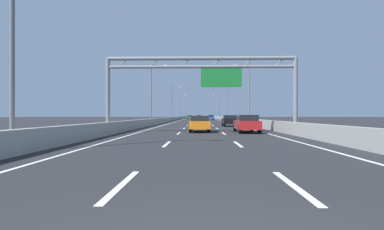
{
  "coord_description": "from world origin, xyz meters",
  "views": [
    {
      "loc": [
        -0.17,
        -2.86,
        1.48
      ],
      "look_at": [
        -1.38,
        50.03,
        1.47
      ],
      "focal_mm": 28.47,
      "sensor_mm": 36.0,
      "label": 1
    }
  ],
  "objects_px": {
    "streetlamp_right_far": "(227,101)",
    "streetlamp_left_distant": "(180,105)",
    "streetlamp_left_near": "(18,18)",
    "streetlamp_right_distant": "(218,105)",
    "streetlamp_right_mid": "(248,90)",
    "green_car": "(190,117)",
    "streetlamp_left_mid": "(153,90)",
    "red_car": "(247,123)",
    "silver_car": "(199,117)",
    "orange_car": "(200,123)",
    "black_car": "(229,121)",
    "blue_car": "(211,117)",
    "streetlamp_left_far": "(172,101)",
    "sign_gantry": "(204,75)"
  },
  "relations": [
    {
      "from": "streetlamp_left_near",
      "to": "blue_car",
      "type": "bearing_deg",
      "value": 82.13
    },
    {
      "from": "streetlamp_left_far",
      "to": "blue_car",
      "type": "bearing_deg",
      "value": 34.06
    },
    {
      "from": "sign_gantry",
      "to": "streetlamp_left_distant",
      "type": "distance_m",
      "value": 93.88
    },
    {
      "from": "silver_car",
      "to": "green_car",
      "type": "relative_size",
      "value": 1.01
    },
    {
      "from": "sign_gantry",
      "to": "red_car",
      "type": "bearing_deg",
      "value": 4.84
    },
    {
      "from": "streetlamp_left_mid",
      "to": "red_car",
      "type": "distance_m",
      "value": 25.2
    },
    {
      "from": "sign_gantry",
      "to": "streetlamp_left_near",
      "type": "distance_m",
      "value": 15.33
    },
    {
      "from": "green_car",
      "to": "streetlamp_left_distant",
      "type": "bearing_deg",
      "value": -176.19
    },
    {
      "from": "red_car",
      "to": "orange_car",
      "type": "xyz_separation_m",
      "value": [
        -3.94,
        1.05,
        -0.03
      ]
    },
    {
      "from": "streetlamp_left_near",
      "to": "silver_car",
      "type": "distance_m",
      "value": 113.62
    },
    {
      "from": "streetlamp_left_far",
      "to": "streetlamp_right_far",
      "type": "distance_m",
      "value": 14.93
    },
    {
      "from": "streetlamp_right_far",
      "to": "streetlamp_right_distant",
      "type": "relative_size",
      "value": 1.0
    },
    {
      "from": "orange_car",
      "to": "silver_car",
      "type": "relative_size",
      "value": 0.92
    },
    {
      "from": "silver_car",
      "to": "streetlamp_left_mid",
      "type": "bearing_deg",
      "value": -95.36
    },
    {
      "from": "streetlamp_right_distant",
      "to": "red_car",
      "type": "relative_size",
      "value": 2.07
    },
    {
      "from": "streetlamp_left_far",
      "to": "streetlamp_right_distant",
      "type": "relative_size",
      "value": 1.0
    },
    {
      "from": "streetlamp_right_far",
      "to": "orange_car",
      "type": "relative_size",
      "value": 2.19
    },
    {
      "from": "streetlamp_right_distant",
      "to": "green_car",
      "type": "bearing_deg",
      "value": 178.75
    },
    {
      "from": "streetlamp_right_distant",
      "to": "black_car",
      "type": "distance_m",
      "value": 79.33
    },
    {
      "from": "streetlamp_left_far",
      "to": "silver_car",
      "type": "relative_size",
      "value": 2.02
    },
    {
      "from": "sign_gantry",
      "to": "silver_car",
      "type": "height_order",
      "value": "sign_gantry"
    },
    {
      "from": "streetlamp_left_near",
      "to": "orange_car",
      "type": "bearing_deg",
      "value": 63.26
    },
    {
      "from": "orange_car",
      "to": "streetlamp_left_mid",
      "type": "bearing_deg",
      "value": 109.32
    },
    {
      "from": "green_car",
      "to": "blue_car",
      "type": "relative_size",
      "value": 1.01
    },
    {
      "from": "streetlamp_left_mid",
      "to": "streetlamp_left_far",
      "type": "height_order",
      "value": "same"
    },
    {
      "from": "black_car",
      "to": "blue_car",
      "type": "bearing_deg",
      "value": 90.48
    },
    {
      "from": "black_car",
      "to": "orange_car",
      "type": "distance_m",
      "value": 13.67
    },
    {
      "from": "streetlamp_left_mid",
      "to": "streetlamp_right_far",
      "type": "bearing_deg",
      "value": 67.25
    },
    {
      "from": "streetlamp_right_distant",
      "to": "green_car",
      "type": "xyz_separation_m",
      "value": [
        -11.24,
        0.25,
        -4.67
      ]
    },
    {
      "from": "sign_gantry",
      "to": "streetlamp_right_distant",
      "type": "xyz_separation_m",
      "value": [
        7.24,
        93.56,
        0.57
      ]
    },
    {
      "from": "streetlamp_right_far",
      "to": "black_car",
      "type": "height_order",
      "value": "streetlamp_right_far"
    },
    {
      "from": "streetlamp_left_mid",
      "to": "green_car",
      "type": "height_order",
      "value": "streetlamp_left_mid"
    },
    {
      "from": "streetlamp_right_far",
      "to": "silver_car",
      "type": "bearing_deg",
      "value": 100.3
    },
    {
      "from": "streetlamp_left_far",
      "to": "silver_car",
      "type": "xyz_separation_m",
      "value": [
        7.29,
        42.09,
        -4.65
      ]
    },
    {
      "from": "red_car",
      "to": "blue_car",
      "type": "distance_m",
      "value": 65.0
    },
    {
      "from": "streetlamp_left_distant",
      "to": "blue_car",
      "type": "xyz_separation_m",
      "value": [
        10.86,
        -28.26,
        -4.63
      ]
    },
    {
      "from": "streetlamp_right_distant",
      "to": "black_car",
      "type": "xyz_separation_m",
      "value": [
        -3.65,
        -79.11,
        -4.64
      ]
    },
    {
      "from": "streetlamp_left_near",
      "to": "streetlamp_left_mid",
      "type": "distance_m",
      "value": 35.6
    },
    {
      "from": "streetlamp_right_far",
      "to": "streetlamp_left_distant",
      "type": "relative_size",
      "value": 1.0
    },
    {
      "from": "streetlamp_left_near",
      "to": "streetlamp_right_distant",
      "type": "distance_m",
      "value": 107.85
    },
    {
      "from": "streetlamp_right_mid",
      "to": "green_car",
      "type": "xyz_separation_m",
      "value": [
        -11.24,
        71.45,
        -4.67
      ]
    },
    {
      "from": "streetlamp_left_distant",
      "to": "streetlamp_right_mid",
      "type": "bearing_deg",
      "value": -78.16
    },
    {
      "from": "streetlamp_right_distant",
      "to": "streetlamp_left_mid",
      "type": "bearing_deg",
      "value": -101.84
    },
    {
      "from": "orange_car",
      "to": "streetlamp_left_far",
      "type": "bearing_deg",
      "value": 97.41
    },
    {
      "from": "streetlamp_left_distant",
      "to": "silver_car",
      "type": "xyz_separation_m",
      "value": [
        7.29,
        6.48,
        -4.65
      ]
    },
    {
      "from": "streetlamp_right_distant",
      "to": "orange_car",
      "type": "bearing_deg",
      "value": -94.69
    },
    {
      "from": "sign_gantry",
      "to": "streetlamp_right_mid",
      "type": "bearing_deg",
      "value": 72.05
    },
    {
      "from": "blue_car",
      "to": "streetlamp_left_far",
      "type": "bearing_deg",
      "value": -145.94
    },
    {
      "from": "streetlamp_left_distant",
      "to": "streetlamp_right_distant",
      "type": "relative_size",
      "value": 1.0
    },
    {
      "from": "streetlamp_left_distant",
      "to": "red_car",
      "type": "height_order",
      "value": "streetlamp_left_distant"
    }
  ]
}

